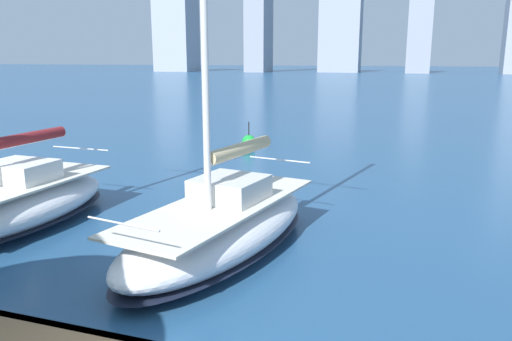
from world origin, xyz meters
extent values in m
cube|color=#90959F|center=(-0.95, -160.87, 12.94)|extent=(7.11, 6.89, 25.87)
cube|color=#959AA5|center=(23.77, -163.48, 12.04)|extent=(13.18, 7.69, 24.08)
cube|color=#9EA3AD|center=(80.17, -157.66, 15.64)|extent=(12.89, 11.16, 31.29)
ellipsoid|color=white|center=(0.93, -6.20, 0.61)|extent=(3.76, 7.55, 1.21)
ellipsoid|color=black|center=(0.93, -6.20, 0.27)|extent=(3.78, 7.59, 0.10)
cube|color=beige|center=(0.93, -6.20, 1.24)|extent=(3.16, 6.62, 0.06)
cube|color=silver|center=(0.86, -6.63, 1.55)|extent=(1.80, 1.82, 0.55)
cylinder|color=silver|center=(0.77, -7.16, 2.32)|extent=(0.62, 3.01, 0.12)
cylinder|color=#C6B284|center=(0.77, -7.16, 2.44)|extent=(0.78, 2.80, 0.32)
cylinder|color=silver|center=(1.48, -2.93, 1.76)|extent=(1.67, 0.32, 0.04)
cylinder|color=silver|center=(0.39, -9.40, 1.76)|extent=(1.93, 0.36, 0.04)
ellipsoid|color=white|center=(7.26, -6.17, 0.60)|extent=(3.14, 6.75, 1.20)
ellipsoid|color=black|center=(7.26, -6.17, 0.27)|extent=(3.15, 6.78, 0.10)
cube|color=beige|center=(7.26, -6.17, 1.23)|extent=(2.58, 5.93, 0.06)
cube|color=silver|center=(7.25, -6.57, 1.54)|extent=(1.81, 1.52, 0.55)
cylinder|color=silver|center=(7.24, -7.07, 2.31)|extent=(0.20, 2.80, 0.12)
cylinder|color=maroon|center=(7.24, -7.07, 2.43)|extent=(0.39, 2.59, 0.32)
cylinder|color=silver|center=(7.18, -9.17, 1.75)|extent=(2.22, 0.10, 0.04)
sphere|color=green|center=(5.13, -20.20, 0.35)|extent=(0.70, 0.70, 0.70)
cylinder|color=black|center=(5.13, -20.20, 1.05)|extent=(0.06, 0.06, 0.70)
camera|label=1|loc=(-3.52, 4.41, 4.69)|focal=35.00mm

